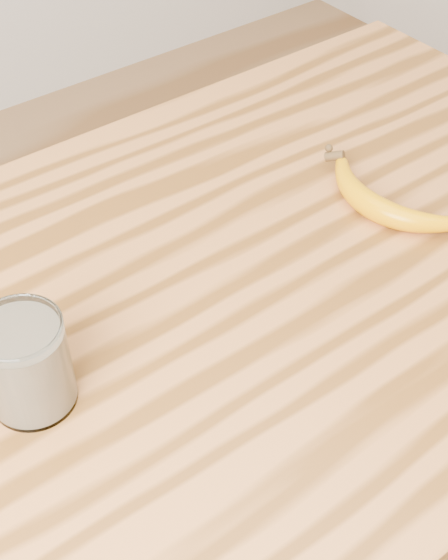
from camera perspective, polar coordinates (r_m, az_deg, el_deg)
table at (r=1.09m, az=3.06°, el=-3.71°), size 1.20×0.80×0.90m
smoothie_glass at (r=0.83m, az=-14.23°, el=-6.01°), size 0.09×0.09×0.11m
banana at (r=1.07m, az=10.98°, el=5.17°), size 0.14×0.30×0.04m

